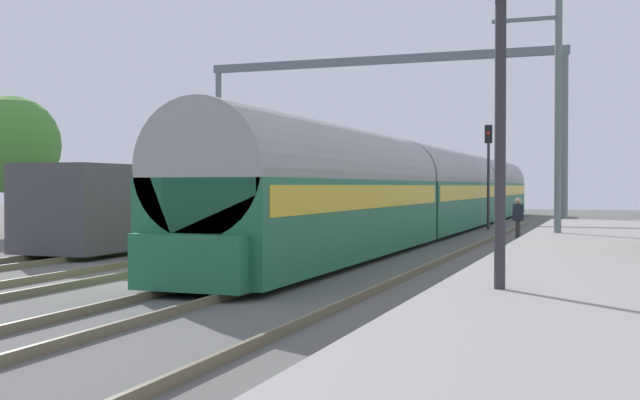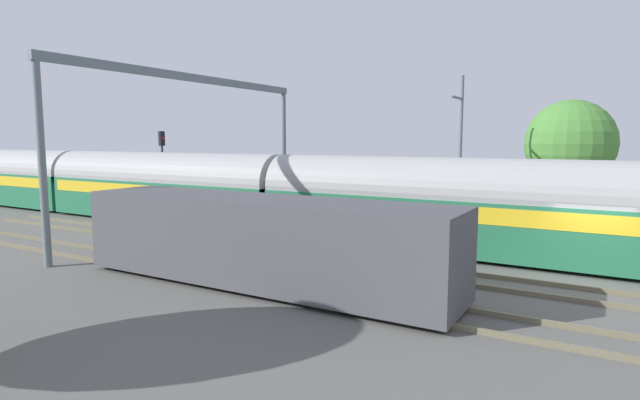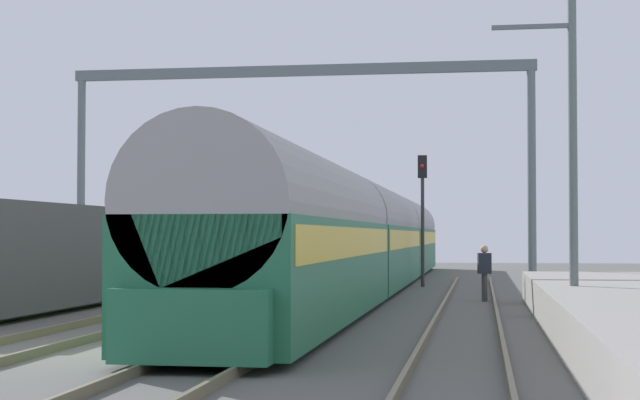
{
  "view_description": "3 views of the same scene",
  "coord_description": "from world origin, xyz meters",
  "views": [
    {
      "loc": [
        9.57,
        -16.15,
        2.2
      ],
      "look_at": [
        1.94,
        4.75,
        1.79
      ],
      "focal_mm": 44.72,
      "sensor_mm": 36.0,
      "label": 1
    },
    {
      "loc": [
        -18.83,
        -0.61,
        4.72
      ],
      "look_at": [
        1.92,
        11.45,
        1.86
      ],
      "focal_mm": 28.76,
      "sensor_mm": 36.0,
      "label": 2
    },
    {
      "loc": [
        6.15,
        -17.43,
        2.04
      ],
      "look_at": [
        0.97,
        15.98,
        3.19
      ],
      "focal_mm": 58.41,
      "sensor_mm": 36.0,
      "label": 3
    }
  ],
  "objects": [
    {
      "name": "platform",
      "position": [
        9.63,
        2.0,
        0.45
      ],
      "size": [
        4.4,
        28.0,
        0.9
      ],
      "color": "gray",
      "rests_on": "ground"
    },
    {
      "name": "track_west",
      "position": [
        -1.94,
        0.0,
        0.08
      ],
      "size": [
        1.52,
        60.0,
        0.16
      ],
      "color": "#6D654C",
      "rests_on": "ground"
    },
    {
      "name": "person_crossing",
      "position": [
        6.25,
        15.08,
        1.03
      ],
      "size": [
        0.44,
        0.31,
        1.73
      ],
      "rotation": [
        0.0,
        0.0,
        3.32
      ],
      "color": "#393939",
      "rests_on": "ground"
    },
    {
      "name": "track_far_east",
      "position": [
        5.81,
        0.0,
        0.08
      ],
      "size": [
        1.52,
        60.0,
        0.16
      ],
      "color": "#6D654C",
      "rests_on": "ground"
    },
    {
      "name": "catenary_gantry",
      "position": [
        0.0,
        17.49,
        5.87
      ],
      "size": [
        16.02,
        0.28,
        7.86
      ],
      "color": "slate",
      "rests_on": "ground"
    },
    {
      "name": "track_far_west",
      "position": [
        -5.81,
        0.0,
        0.08
      ],
      "size": [
        1.52,
        60.0,
        0.16
      ],
      "color": "#6D654C",
      "rests_on": "ground"
    },
    {
      "name": "tree_east_background",
      "position": [
        13.05,
        1.76,
        4.47
      ],
      "size": [
        4.86,
        4.86,
        6.91
      ],
      "color": "#4C3826",
      "rests_on": "ground"
    },
    {
      "name": "railway_signal_far",
      "position": [
        3.85,
        23.94,
        3.33
      ],
      "size": [
        0.36,
        0.3,
        5.21
      ],
      "color": "#2D2D33",
      "rests_on": "ground"
    },
    {
      "name": "passenger_train",
      "position": [
        1.94,
        21.92,
        1.97
      ],
      "size": [
        2.93,
        49.2,
        3.82
      ],
      "color": "#236B47",
      "rests_on": "ground"
    },
    {
      "name": "ground",
      "position": [
        0.0,
        0.0,
        0.0
      ],
      "size": [
        120.0,
        120.0,
        0.0
      ],
      "primitive_type": "plane",
      "color": "#585954"
    },
    {
      "name": "freight_car",
      "position": [
        -5.81,
        9.16,
        1.47
      ],
      "size": [
        2.8,
        13.0,
        2.7
      ],
      "color": "#47474C",
      "rests_on": "ground"
    },
    {
      "name": "track_east",
      "position": [
        1.94,
        0.0,
        0.08
      ],
      "size": [
        1.52,
        60.0,
        0.16
      ],
      "color": "#6D654C",
      "rests_on": "ground"
    },
    {
      "name": "catenary_pole_east_mid",
      "position": [
        8.16,
        6.6,
        4.15
      ],
      "size": [
        1.9,
        0.2,
        8.0
      ],
      "color": "slate",
      "rests_on": "ground"
    }
  ]
}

